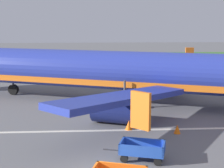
{
  "coord_description": "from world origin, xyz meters",
  "views": [
    {
      "loc": [
        -0.59,
        -15.7,
        7.77
      ],
      "look_at": [
        1.03,
        10.88,
        2.8
      ],
      "focal_mm": 53.89,
      "sensor_mm": 36.0,
      "label": 1
    }
  ],
  "objects": [
    {
      "name": "traffic_cone_near_plane",
      "position": [
        5.37,
        6.62,
        0.32
      ],
      "size": [
        0.48,
        0.48,
        0.63
      ],
      "primitive_type": "cone",
      "color": "orange",
      "rests_on": "ground"
    },
    {
      "name": "airplane",
      "position": [
        1.74,
        16.18,
        3.05
      ],
      "size": [
        36.32,
        29.59,
        11.34
      ],
      "color": "#28389E",
      "rests_on": "ground"
    },
    {
      "name": "traffic_cone_mid_apron",
      "position": [
        2.07,
        7.66,
        0.35
      ],
      "size": [
        0.54,
        0.54,
        0.71
      ],
      "primitive_type": "cone",
      "color": "orange",
      "rests_on": "ground"
    },
    {
      "name": "grass_strip",
      "position": [
        0.0,
        54.64,
        0.03
      ],
      "size": [
        220.0,
        28.0,
        0.06
      ],
      "primitive_type": "cube",
      "color": "#3D7033",
      "rests_on": "ground"
    },
    {
      "name": "apron_stripe",
      "position": [
        0.0,
        7.53,
        0.01
      ],
      "size": [
        120.0,
        0.36,
        0.01
      ],
      "primitive_type": "cube",
      "color": "silver",
      "rests_on": "ground"
    },
    {
      "name": "baggage_cart_second_in_row",
      "position": [
        2.21,
        2.18,
        0.6
      ],
      "size": [
        3.61,
        2.06,
        1.07
      ],
      "color": "#234CB2",
      "rests_on": "ground"
    }
  ]
}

